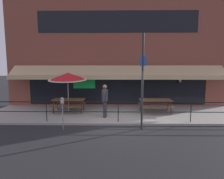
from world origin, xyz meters
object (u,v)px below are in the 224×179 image
object	(u,v)px
picnic_table_left	(69,102)
pedestrian_walking	(105,99)
patio_umbrella_left	(68,77)
street_sign_pole	(142,81)
picnic_table_centre	(155,102)
parking_meter_near	(62,104)

from	to	relation	value
picnic_table_left	pedestrian_walking	xyz separation A→B (m)	(2.17, -1.11, 0.35)
patio_umbrella_left	street_sign_pole	xyz separation A→B (m)	(3.86, -2.52, -0.08)
picnic_table_centre	pedestrian_walking	bearing A→B (deg)	-160.22
picnic_table_left	pedestrian_walking	distance (m)	2.47
picnic_table_left	parking_meter_near	size ratio (longest dim) A/B	1.27
parking_meter_near	street_sign_pole	bearing A→B (deg)	2.48
street_sign_pole	parking_meter_near	bearing A→B (deg)	-177.52
picnic_table_left	parking_meter_near	world-z (taller)	parking_meter_near
parking_meter_near	pedestrian_walking	bearing A→B (deg)	44.03
pedestrian_walking	street_sign_pole	bearing A→B (deg)	-41.95
picnic_table_centre	patio_umbrella_left	xyz separation A→B (m)	(-5.03, -0.02, 1.47)
patio_umbrella_left	parking_meter_near	xyz separation A→B (m)	(0.46, -2.67, -1.03)
picnic_table_centre	street_sign_pole	size ratio (longest dim) A/B	0.44
patio_umbrella_left	parking_meter_near	distance (m)	2.90
pedestrian_walking	parking_meter_near	xyz separation A→B (m)	(-1.72, -1.66, 0.09)
pedestrian_walking	patio_umbrella_left	bearing A→B (deg)	155.12
parking_meter_near	street_sign_pole	size ratio (longest dim) A/B	0.35
pedestrian_walking	picnic_table_centre	bearing A→B (deg)	19.78
picnic_table_centre	pedestrian_walking	xyz separation A→B (m)	(-2.86, -1.03, 0.35)
picnic_table_left	street_sign_pole	world-z (taller)	street_sign_pole
patio_umbrella_left	pedestrian_walking	world-z (taller)	patio_umbrella_left
picnic_table_left	patio_umbrella_left	distance (m)	1.48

